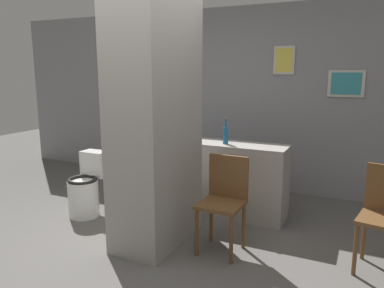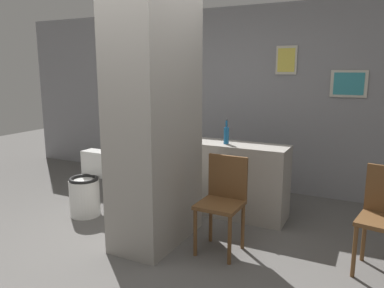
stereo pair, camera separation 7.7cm
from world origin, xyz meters
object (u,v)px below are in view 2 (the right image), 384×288
(bicycle, at_px, (158,174))
(chair_near_pillar, at_px, (223,198))
(bottle_tall, at_px, (226,135))
(toilet, at_px, (88,188))

(bicycle, bearing_deg, chair_near_pillar, -34.66)
(chair_near_pillar, bearing_deg, bottle_tall, 110.78)
(toilet, height_order, bicycle, bicycle)
(chair_near_pillar, bearing_deg, bicycle, 146.09)
(toilet, distance_m, bottle_tall, 1.79)
(chair_near_pillar, distance_m, bicycle, 1.56)
(toilet, relative_size, chair_near_pillar, 0.82)
(toilet, bearing_deg, chair_near_pillar, -3.82)
(chair_near_pillar, xyz_separation_m, bicycle, (-1.27, 0.88, -0.15))
(toilet, distance_m, chair_near_pillar, 1.82)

